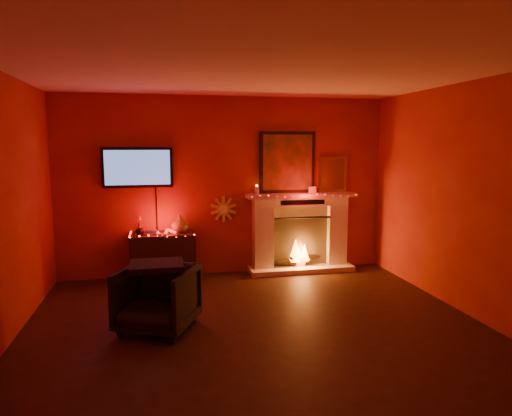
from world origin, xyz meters
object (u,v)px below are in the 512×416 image
Objects in this scene: sunburst_clock at (224,209)px; console_table at (164,255)px; tv at (138,168)px; armchair at (158,299)px; fireplace at (300,225)px.

sunburst_clock is 0.42× the size of console_table.
tv is 2.41m from armchair.
sunburst_clock is 2.36m from armchair.
armchair is at bearing -116.05° from sunburst_clock.
armchair is (-0.08, -1.82, -0.04)m from console_table.
fireplace is 2.14m from console_table.
tv is at bearing 122.61° from armchair.
tv is 3.10× the size of sunburst_clock.
tv is 1.41m from sunburst_clock.
sunburst_clock is (-1.19, 0.09, 0.28)m from fireplace.
console_table is 1.26× the size of armchair.
fireplace is 2.87× the size of armchair.
tv is 1.63× the size of armchair.
fireplace is 2.96m from armchair.
console_table is at bearing 112.92° from armchair.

